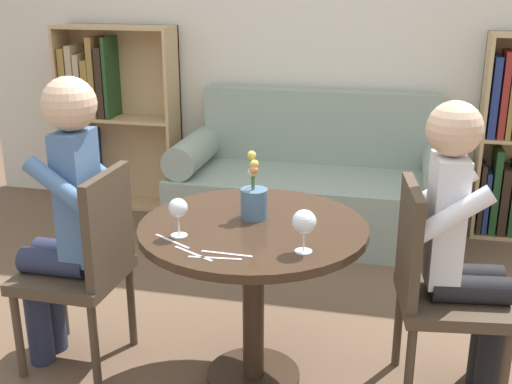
{
  "coord_description": "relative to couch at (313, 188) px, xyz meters",
  "views": [
    {
      "loc": [
        0.54,
        -2.31,
        1.66
      ],
      "look_at": [
        0.0,
        0.05,
        0.84
      ],
      "focal_mm": 45.0,
      "sensor_mm": 36.0,
      "label": 1
    }
  ],
  "objects": [
    {
      "name": "ground_plane",
      "position": [
        0.0,
        -1.74,
        -0.31
      ],
      "size": [
        16.0,
        16.0,
        0.0
      ],
      "primitive_type": "plane",
      "color": "brown"
    },
    {
      "name": "person_right",
      "position": [
        0.81,
        -1.63,
        0.35
      ],
      "size": [
        0.45,
        0.38,
        1.23
      ],
      "rotation": [
        0.0,
        0.0,
        1.71
      ],
      "color": "black",
      "rests_on": "ground_plane"
    },
    {
      "name": "knife_right_setting",
      "position": [
        -0.06,
        -2.08,
        0.41
      ],
      "size": [
        0.19,
        0.03,
        0.0
      ],
      "color": "silver",
      "rests_on": "round_table"
    },
    {
      "name": "couch",
      "position": [
        0.0,
        0.0,
        0.0
      ],
      "size": [
        1.83,
        0.8,
        0.92
      ],
      "color": "gray",
      "rests_on": "ground_plane"
    },
    {
      "name": "flower_vase",
      "position": [
        -0.01,
        -1.66,
        0.49
      ],
      "size": [
        0.11,
        0.11,
        0.27
      ],
      "color": "slate",
      "rests_on": "round_table"
    },
    {
      "name": "person_left",
      "position": [
        -0.81,
        -1.77,
        0.39
      ],
      "size": [
        0.42,
        0.35,
        1.28
      ],
      "rotation": [
        0.0,
        0.0,
        -1.59
      ],
      "color": "#282D47",
      "rests_on": "ground_plane"
    },
    {
      "name": "bookshelf_left",
      "position": [
        -1.59,
        0.27,
        0.38
      ],
      "size": [
        0.86,
        0.28,
        1.32
      ],
      "color": "tan",
      "rests_on": "ground_plane"
    },
    {
      "name": "round_table",
      "position": [
        0.0,
        -1.74,
        0.26
      ],
      "size": [
        0.92,
        0.92,
        0.72
      ],
      "color": "#382619",
      "rests_on": "ground_plane"
    },
    {
      "name": "wine_glass_right",
      "position": [
        0.24,
        -1.95,
        0.52
      ],
      "size": [
        0.09,
        0.09,
        0.16
      ],
      "color": "white",
      "rests_on": "round_table"
    },
    {
      "name": "wine_glass_left",
      "position": [
        -0.25,
        -1.91,
        0.51
      ],
      "size": [
        0.07,
        0.07,
        0.15
      ],
      "color": "white",
      "rests_on": "round_table"
    },
    {
      "name": "fork_right_setting",
      "position": [
        -0.03,
        -2.03,
        0.41
      ],
      "size": [
        0.19,
        0.02,
        0.0
      ],
      "color": "silver",
      "rests_on": "round_table"
    },
    {
      "name": "knife_left_setting",
      "position": [
        -0.14,
        -2.06,
        0.41
      ],
      "size": [
        0.17,
        0.1,
        0.0
      ],
      "color": "silver",
      "rests_on": "round_table"
    },
    {
      "name": "fork_left_setting",
      "position": [
        -0.25,
        -1.97,
        0.41
      ],
      "size": [
        0.17,
        0.11,
        0.0
      ],
      "color": "silver",
      "rests_on": "round_table"
    },
    {
      "name": "chair_left",
      "position": [
        -0.72,
        -1.77,
        0.18
      ],
      "size": [
        0.43,
        0.43,
        0.9
      ],
      "rotation": [
        0.0,
        0.0,
        -1.59
      ],
      "color": "#473828",
      "rests_on": "ground_plane"
    },
    {
      "name": "back_wall",
      "position": [
        0.0,
        0.42,
        1.04
      ],
      "size": [
        5.2,
        0.05,
        2.7
      ],
      "color": "silver",
      "rests_on": "ground_plane"
    },
    {
      "name": "chair_right",
      "position": [
        0.72,
        -1.65,
        0.18
      ],
      "size": [
        0.47,
        0.47,
        0.9
      ],
      "rotation": [
        0.0,
        0.0,
        1.71
      ],
      "color": "#473828",
      "rests_on": "ground_plane"
    }
  ]
}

